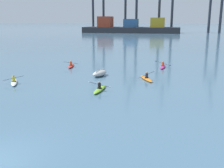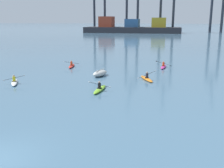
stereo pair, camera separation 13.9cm
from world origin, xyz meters
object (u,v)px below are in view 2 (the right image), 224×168
Objects in this scene: kayak_orange at (147,78)px; kayak_magenta at (163,66)px; gantry_crane_west at (99,0)px; capsized_dinghy at (100,73)px; kayak_red at (72,66)px; kayak_lime at (100,89)px; container_barge at (132,27)px; kayak_white at (14,82)px.

kayak_orange is 8.56m from kayak_magenta.
gantry_crane_west reaches higher than kayak_orange.
kayak_red is at bearing 135.57° from capsized_dinghy.
container_barge is at bearing 96.16° from kayak_lime.
kayak_white is 0.95× the size of kayak_red.
kayak_red is at bearing 120.89° from kayak_lime.
gantry_crane_west is at bearing 100.14° from kayak_white.
kayak_white is at bearing -139.48° from kayak_magenta.
gantry_crane_west is 9.77× the size of kayak_orange.
kayak_orange is (11.18, -6.37, 0.00)m from kayak_red.
kayak_orange is (35.01, -115.23, -16.02)m from gantry_crane_west.
container_barge is 111.96m from kayak_lime.
capsized_dinghy is 0.84× the size of kayak_orange.
kayak_magenta reaches higher than kayak_lime.
gantry_crane_west is 119.08m from capsized_dinghy.
kayak_lime is at bearing -75.61° from gantry_crane_west.
kayak_lime is at bearing -6.20° from kayak_white.
container_barge is 1.43× the size of gantry_crane_west.
container_barge is 25.29m from gantry_crane_west.
kayak_magenta is at bearing 8.97° from kayak_red.
gantry_crane_west reaches higher than kayak_red.
capsized_dinghy is 6.78m from kayak_lime.
kayak_magenta is at bearing -71.06° from gantry_crane_west.
kayak_red is (-5.56, 5.45, -0.18)m from capsized_dinghy.
kayak_lime reaches higher than capsized_dinghy.
container_barge is 13.66× the size of kayak_lime.
kayak_white is at bearing -145.13° from capsized_dinghy.
gantry_crane_west is 9.53× the size of kayak_lime.
gantry_crane_west is at bearing 104.42° from capsized_dinghy.
kayak_white is 20.03m from kayak_magenta.
kayak_red is 13.00m from kayak_magenta.
capsized_dinghy is at bearing 103.97° from kayak_lime.
kayak_lime is (1.64, -6.58, -0.18)m from capsized_dinghy.
kayak_orange reaches higher than kayak_lime.
kayak_white is 0.95× the size of kayak_magenta.
kayak_white reaches higher than capsized_dinghy.
kayak_orange reaches higher than kayak_magenta.
capsized_dinghy is at bearing -44.43° from kayak_red.
kayak_orange is (13.57, 4.61, 0.00)m from kayak_white.
container_barge is 99.41m from kayak_red.
kayak_lime is 1.05× the size of kayak_white.
kayak_white is 0.98× the size of kayak_orange.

